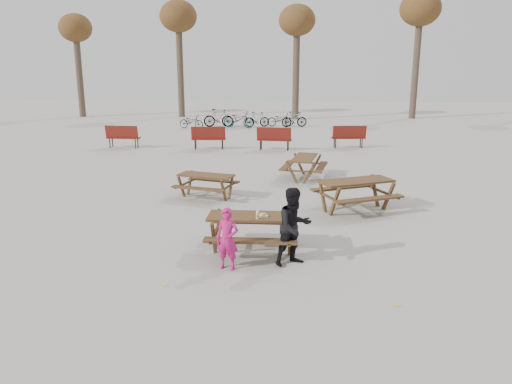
# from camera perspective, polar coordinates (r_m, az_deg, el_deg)

# --- Properties ---
(ground) EXTENTS (80.00, 80.00, 0.00)m
(ground) POSITION_cam_1_polar(r_m,az_deg,el_deg) (10.31, -0.40, -6.79)
(ground) COLOR gray
(ground) RESTS_ON ground
(main_picnic_table) EXTENTS (1.80, 1.45, 0.78)m
(main_picnic_table) POSITION_cam_1_polar(r_m,az_deg,el_deg) (10.11, -0.40, -3.70)
(main_picnic_table) COLOR #382214
(main_picnic_table) RESTS_ON ground
(food_tray) EXTENTS (0.18, 0.11, 0.03)m
(food_tray) POSITION_cam_1_polar(r_m,az_deg,el_deg) (9.95, 0.82, -2.76)
(food_tray) COLOR white
(food_tray) RESTS_ON main_picnic_table
(bread_roll) EXTENTS (0.14, 0.06, 0.05)m
(bread_roll) POSITION_cam_1_polar(r_m,az_deg,el_deg) (9.94, 0.82, -2.53)
(bread_roll) COLOR tan
(bread_roll) RESTS_ON food_tray
(soda_bottle) EXTENTS (0.07, 0.07, 0.17)m
(soda_bottle) POSITION_cam_1_polar(r_m,az_deg,el_deg) (9.83, 0.18, -2.66)
(soda_bottle) COLOR silver
(soda_bottle) RESTS_ON main_picnic_table
(child) EXTENTS (0.48, 0.37, 1.18)m
(child) POSITION_cam_1_polar(r_m,az_deg,el_deg) (9.29, -3.29, -5.39)
(child) COLOR #B91765
(child) RESTS_ON ground
(adult) EXTENTS (0.93, 0.88, 1.51)m
(adult) POSITION_cam_1_polar(r_m,az_deg,el_deg) (9.46, 4.38, -3.97)
(adult) COLOR black
(adult) RESTS_ON ground
(picnic_table_east) EXTENTS (2.37, 2.19, 0.82)m
(picnic_table_east) POSITION_cam_1_polar(r_m,az_deg,el_deg) (13.19, 11.31, -0.39)
(picnic_table_east) COLOR #382214
(picnic_table_east) RESTS_ON ground
(picnic_table_north) EXTENTS (1.86, 1.65, 0.68)m
(picnic_table_north) POSITION_cam_1_polar(r_m,az_deg,el_deg) (14.28, -5.71, 0.67)
(picnic_table_north) COLOR #382214
(picnic_table_north) RESTS_ON ground
(picnic_table_far) EXTENTS (1.65, 1.92, 0.73)m
(picnic_table_far) POSITION_cam_1_polar(r_m,az_deg,el_deg) (16.63, 5.51, 2.78)
(picnic_table_far) COLOR #382214
(picnic_table_far) RESTS_ON ground
(park_bench_row) EXTENTS (11.71, 1.48, 1.03)m
(park_bench_row) POSITION_cam_1_polar(r_m,az_deg,el_deg) (22.34, -2.00, 6.28)
(park_bench_row) COLOR maroon
(park_bench_row) RESTS_ON ground
(bicycle_row) EXTENTS (7.57, 2.27, 1.06)m
(bicycle_row) POSITION_cam_1_polar(r_m,az_deg,el_deg) (29.83, -1.40, 8.30)
(bicycle_row) COLOR black
(bicycle_row) RESTS_ON ground
(tree_row) EXTENTS (32.17, 3.52, 8.26)m
(tree_row) POSITION_cam_1_polar(r_m,az_deg,el_deg) (34.80, 4.53, 18.61)
(tree_row) COLOR #382B21
(tree_row) RESTS_ON ground
(fallen_leaves) EXTENTS (11.00, 11.00, 0.01)m
(fallen_leaves) POSITION_cam_1_polar(r_m,az_deg,el_deg) (12.65, 2.74, -2.69)
(fallen_leaves) COLOR gold
(fallen_leaves) RESTS_ON ground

